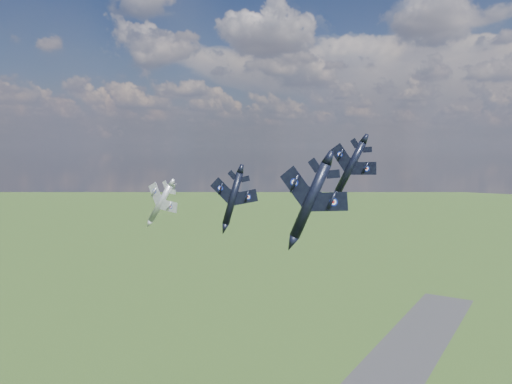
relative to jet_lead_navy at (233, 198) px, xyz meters
The scene contains 4 objects.
jet_lead_navy is the anchor object (origin of this frame).
jet_right_navy 35.38m from the jet_lead_navy, 38.98° to the right, with size 10.47×14.59×3.02m, color black, non-canonical shape.
jet_high_navy 23.66m from the jet_lead_navy, 25.42° to the left, with size 10.46×14.58×3.02m, color black, non-canonical shape.
jet_left_silver 18.16m from the jet_lead_navy, behind, with size 9.62×13.41×2.77m, color #91959B, non-canonical shape.
Camera 1 is at (55.74, -65.66, 92.20)m, focal length 35.00 mm.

